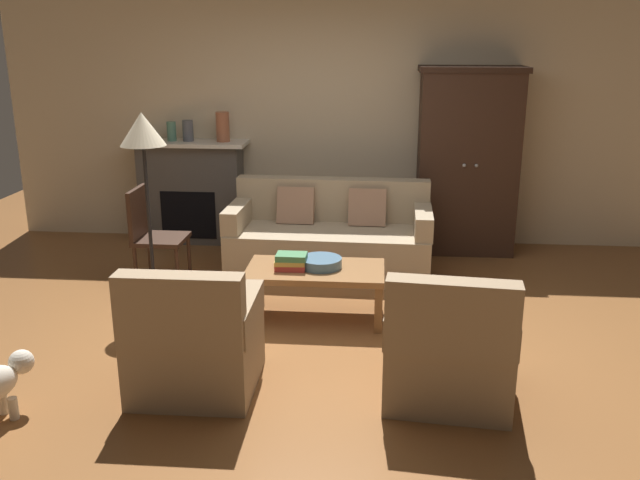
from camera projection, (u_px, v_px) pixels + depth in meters
name	position (u px, v px, depth m)	size (l,w,h in m)	color
ground_plane	(311.00, 330.00, 5.26)	(9.60, 9.60, 0.00)	brown
back_wall	(334.00, 113.00, 7.29)	(7.20, 0.10, 2.80)	beige
fireplace	(192.00, 191.00, 7.42)	(1.26, 0.48, 1.12)	#4C4947
armoire	(467.00, 161.00, 6.98)	(1.06, 0.57, 1.92)	#382319
couch	(330.00, 239.00, 6.52)	(1.94, 0.90, 0.86)	tan
coffee_table	(315.00, 274.00, 5.42)	(1.10, 0.60, 0.42)	olive
fruit_bowl	(321.00, 262.00, 5.42)	(0.34, 0.34, 0.08)	slate
book_stack	(291.00, 262.00, 5.36)	(0.26, 0.18, 0.13)	#B73833
mantel_vase_jade	(172.00, 131.00, 7.23)	(0.10, 0.10, 0.20)	slate
mantel_vase_slate	(188.00, 131.00, 7.21)	(0.11, 0.11, 0.22)	#565B66
mantel_vase_terracotta	(223.00, 127.00, 7.17)	(0.14, 0.14, 0.31)	#A86042
armchair_near_left	(194.00, 345.00, 4.30)	(0.79, 0.78, 0.88)	#997F60
armchair_near_right	(449.00, 352.00, 4.20)	(0.84, 0.84, 0.88)	#997F60
side_chair_wooden	(151.00, 230.00, 6.12)	(0.44, 0.44, 0.90)	#382319
floor_lamp	(143.00, 141.00, 5.31)	(0.36, 0.36, 1.63)	black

